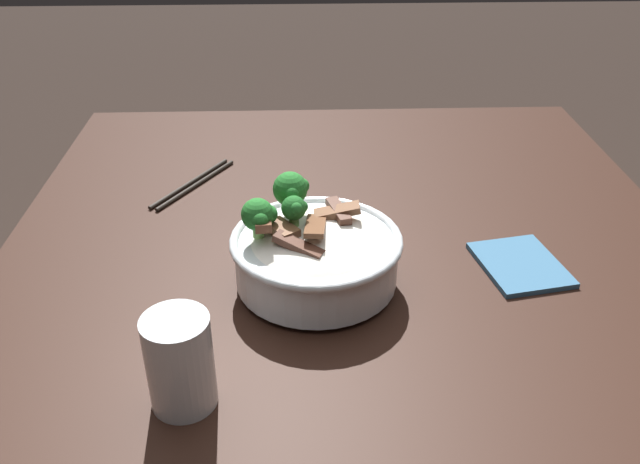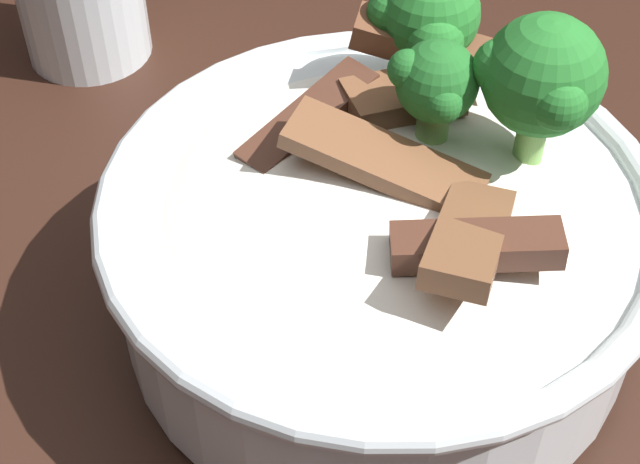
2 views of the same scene
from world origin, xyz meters
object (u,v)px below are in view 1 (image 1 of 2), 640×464
(chopsticks_pair, at_px, (193,184))
(folded_napkin, at_px, (520,265))
(rice_bowl, at_px, (315,251))
(drinking_glass, at_px, (181,368))

(chopsticks_pair, distance_m, folded_napkin, 0.57)
(rice_bowl, xyz_separation_m, chopsticks_pair, (-0.30, -0.20, -0.05))
(drinking_glass, bearing_deg, chopsticks_pair, -173.93)
(rice_bowl, height_order, chopsticks_pair, rice_bowl)
(rice_bowl, distance_m, folded_napkin, 0.30)
(drinking_glass, distance_m, chopsticks_pair, 0.52)
(rice_bowl, relative_size, chopsticks_pair, 1.21)
(rice_bowl, bearing_deg, folded_napkin, 95.78)
(drinking_glass, relative_size, folded_napkin, 0.84)
(drinking_glass, xyz_separation_m, chopsticks_pair, (-0.51, -0.05, -0.04))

